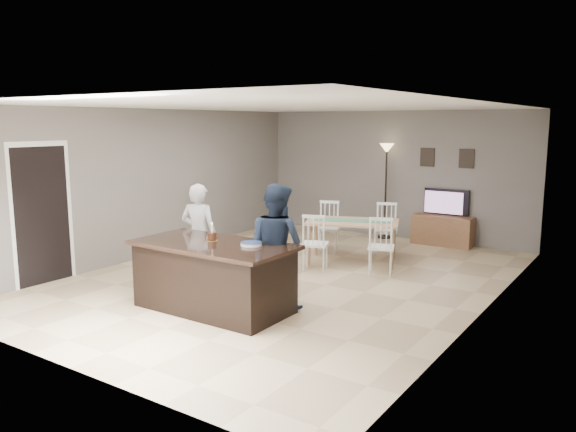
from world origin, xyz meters
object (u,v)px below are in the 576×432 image
Objects in this scene: man at (276,246)px; birthday_cake at (212,236)px; television at (445,202)px; dining_table at (353,228)px; tv_console at (442,230)px; kitchen_island at (214,276)px; floor_lamp at (386,165)px; plate_stack at (251,244)px; woman at (199,235)px.

birthday_cake is at bearing 36.39° from man.
birthday_cake is (-1.31, -5.53, 0.09)m from television.
dining_table is (0.44, 3.20, -0.34)m from birthday_cake.
kitchen_island is at bearing -102.16° from tv_console.
kitchen_island is 2.35× the size of television.
plate_stack is at bearing -83.94° from floor_lamp.
floor_lamp is at bearing 2.25° from television.
floor_lamp is (-0.07, 5.59, 1.11)m from kitchen_island.
birthday_cake is 5.52m from floor_lamp.
tv_console is at bearing -130.73° from woman.
tv_console is 0.72× the size of man.
woman reaches higher than birthday_cake.
birthday_cake is (-1.31, -5.46, 0.66)m from tv_console.
birthday_cake is at bearing -175.38° from plate_stack.
man is 0.83× the size of floor_lamp.
kitchen_island is at bearing -89.28° from floor_lamp.
woman reaches higher than television.
tv_console is at bearing -91.07° from man.
plate_stack is (0.62, 0.05, -0.04)m from birthday_cake.
tv_console is 0.77× the size of woman.
man is at bearing 41.34° from kitchen_island.
tv_console is 4.99× the size of birthday_cake.
birthday_cake is (-0.74, -0.44, 0.12)m from man.
television is at bearing 90.00° from tv_console.
man is (-0.57, -5.02, 0.54)m from tv_console.
kitchen_island is 1.38× the size of woman.
man reaches higher than television.
tv_console is at bearing 90.00° from television.
birthday_cake reaches higher than kitchen_island.
television is 5.12m from man.
kitchen_island is 1.79× the size of tv_console.
television is at bearing -90.98° from man.
plate_stack is at bearing -107.92° from dining_table.
birthday_cake is 0.62m from plate_stack.
woman is at bearing 66.24° from television.
dining_table is (1.28, 2.55, -0.16)m from woman.
plate_stack is 0.13× the size of dining_table.
plate_stack is (-0.12, -0.39, 0.09)m from man.
woman reaches higher than kitchen_island.
man is (-0.57, -5.09, -0.03)m from television.
television is (0.00, 0.07, 0.56)m from tv_console.
dining_table is (-0.17, 3.15, -0.31)m from plate_stack.
plate_stack is at bearing -97.30° from tv_console.
floor_lamp reaches higher than dining_table.
floor_lamp is at bearing -116.97° from woman.
man is at bearing 73.15° from plate_stack.
television is at bearing 2.25° from floor_lamp.
birthday_cake is at bearing 135.80° from kitchen_island.
man is 6.01× the size of plate_stack.
kitchen_island reaches higher than tv_console.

